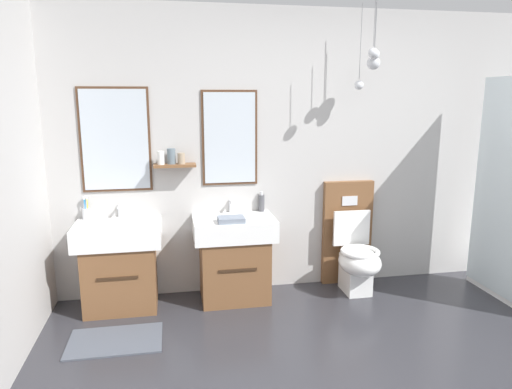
# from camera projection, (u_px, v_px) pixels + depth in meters

# --- Properties ---
(wall_back) EXTENTS (5.11, 0.60, 2.55)m
(wall_back) POSITION_uv_depth(u_px,v_px,m) (320.00, 151.00, 4.34)
(wall_back) COLOR #B7B5B2
(wall_back) RESTS_ON ground
(bath_mat) EXTENTS (0.68, 0.44, 0.01)m
(bath_mat) POSITION_uv_depth(u_px,v_px,m) (115.00, 341.00, 3.44)
(bath_mat) COLOR #474C56
(bath_mat) RESTS_ON ground
(vanity_sink_left) EXTENTS (0.71, 0.50, 0.75)m
(vanity_sink_left) POSITION_uv_depth(u_px,v_px,m) (120.00, 263.00, 3.94)
(vanity_sink_left) COLOR brown
(vanity_sink_left) RESTS_ON ground
(tap_on_left_sink) EXTENTS (0.03, 0.13, 0.11)m
(tap_on_left_sink) POSITION_uv_depth(u_px,v_px,m) (119.00, 209.00, 4.03)
(tap_on_left_sink) COLOR silver
(tap_on_left_sink) RESTS_ON vanity_sink_left
(vanity_sink_right) EXTENTS (0.71, 0.50, 0.75)m
(vanity_sink_right) POSITION_uv_depth(u_px,v_px,m) (234.00, 256.00, 4.11)
(vanity_sink_right) COLOR brown
(vanity_sink_right) RESTS_ON ground
(tap_on_right_sink) EXTENTS (0.03, 0.13, 0.11)m
(tap_on_right_sink) POSITION_uv_depth(u_px,v_px,m) (231.00, 205.00, 4.20)
(tap_on_right_sink) COLOR silver
(tap_on_right_sink) RESTS_ON vanity_sink_right
(toilet) EXTENTS (0.48, 0.62, 1.00)m
(toilet) POSITION_uv_depth(u_px,v_px,m) (353.00, 250.00, 4.32)
(toilet) COLOR brown
(toilet) RESTS_ON ground
(toothbrush_cup) EXTENTS (0.07, 0.07, 0.20)m
(toothbrush_cup) POSITION_uv_depth(u_px,v_px,m) (86.00, 213.00, 3.97)
(toothbrush_cup) COLOR silver
(toothbrush_cup) RESTS_ON vanity_sink_left
(soap_dispenser) EXTENTS (0.06, 0.06, 0.19)m
(soap_dispenser) POSITION_uv_depth(u_px,v_px,m) (261.00, 203.00, 4.25)
(soap_dispenser) COLOR #4C4C51
(soap_dispenser) RESTS_ON vanity_sink_right
(folded_hand_towel) EXTENTS (0.22, 0.16, 0.04)m
(folded_hand_towel) POSITION_uv_depth(u_px,v_px,m) (231.00, 220.00, 3.88)
(folded_hand_towel) COLOR gray
(folded_hand_towel) RESTS_ON vanity_sink_right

